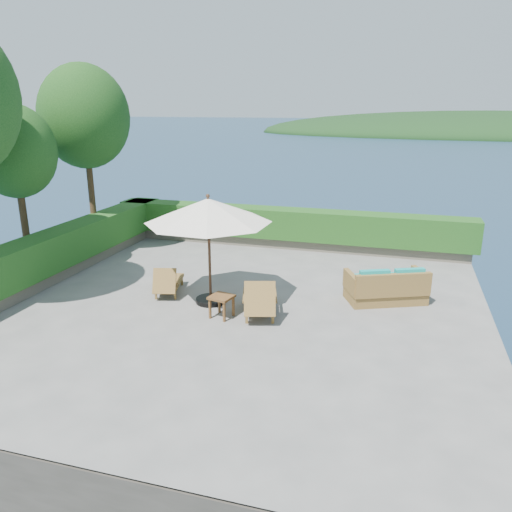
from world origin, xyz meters
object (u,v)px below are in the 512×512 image
(side_table, at_px, (222,300))
(wicker_loveseat, at_px, (387,288))
(patio_umbrella, at_px, (208,212))
(lounge_left, at_px, (168,281))
(lounge_right, at_px, (260,298))

(side_table, distance_m, wicker_loveseat, 4.19)
(patio_umbrella, relative_size, wicker_loveseat, 1.82)
(lounge_left, relative_size, lounge_right, 0.83)
(lounge_right, relative_size, side_table, 3.07)
(lounge_left, bearing_deg, lounge_right, -28.78)
(lounge_right, bearing_deg, lounge_left, 150.27)
(side_table, bearing_deg, patio_umbrella, 126.80)
(lounge_left, bearing_deg, side_table, -44.05)
(lounge_right, xyz_separation_m, side_table, (-0.81, -0.38, 0.02))
(patio_umbrella, relative_size, side_table, 6.57)
(lounge_left, bearing_deg, patio_umbrella, -26.43)
(patio_umbrella, distance_m, side_table, 2.13)
(patio_umbrella, height_order, side_table, patio_umbrella)
(wicker_loveseat, bearing_deg, lounge_right, -173.13)
(lounge_left, height_order, lounge_right, lounge_right)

